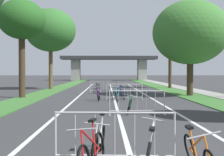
% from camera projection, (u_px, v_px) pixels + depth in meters
% --- Properties ---
extents(grass_verge_left, '(2.20, 70.83, 0.05)m').
position_uv_depth(grass_verge_left, '(59.00, 88.00, 31.22)').
color(grass_verge_left, '#386B2D').
rests_on(grass_verge_left, ground).
extents(grass_verge_right, '(2.20, 70.83, 0.05)m').
position_uv_depth(grass_verge_right, '(163.00, 88.00, 31.45)').
color(grass_verge_right, '#386B2D').
rests_on(grass_verge_right, ground).
extents(sidewalk_path_right, '(1.93, 70.83, 0.08)m').
position_uv_depth(sidewalk_path_right, '(182.00, 88.00, 31.49)').
color(sidewalk_path_right, gray).
rests_on(sidewalk_path_right, ground).
extents(lane_stripe_center, '(0.14, 40.98, 0.01)m').
position_uv_depth(lane_stripe_center, '(113.00, 94.00, 22.85)').
color(lane_stripe_center, silver).
rests_on(lane_stripe_center, ground).
extents(lane_stripe_right_lane, '(0.14, 40.98, 0.01)m').
position_uv_depth(lane_stripe_right_lane, '(145.00, 94.00, 22.90)').
color(lane_stripe_right_lane, silver).
rests_on(lane_stripe_right_lane, ground).
extents(lane_stripe_left_lane, '(0.14, 40.98, 0.01)m').
position_uv_depth(lane_stripe_left_lane, '(81.00, 94.00, 22.80)').
color(lane_stripe_left_lane, silver).
rests_on(lane_stripe_left_lane, ground).
extents(overpass_bridge, '(20.52, 4.13, 5.22)m').
position_uv_depth(overpass_bridge, '(109.00, 63.00, 60.80)').
color(overpass_bridge, '#2D2D30').
rests_on(overpass_bridge, ground).
extents(tree_left_oak_near, '(3.26, 3.26, 6.89)m').
position_uv_depth(tree_left_oak_near, '(22.00, 21.00, 19.65)').
color(tree_left_oak_near, '#3D2D1E').
rests_on(tree_left_oak_near, ground).
extents(tree_left_cypress_far, '(5.22, 5.22, 8.37)m').
position_uv_depth(tree_left_cypress_far, '(51.00, 30.00, 29.15)').
color(tree_left_cypress_far, brown).
rests_on(tree_left_cypress_far, ground).
extents(tree_right_pine_near, '(5.69, 5.69, 7.24)m').
position_uv_depth(tree_right_pine_near, '(190.00, 33.00, 21.28)').
color(tree_right_pine_near, '#3D2D1E').
rests_on(tree_right_pine_near, ground).
extents(tree_right_pine_far, '(3.83, 3.83, 7.39)m').
position_uv_depth(tree_right_pine_far, '(170.00, 37.00, 31.31)').
color(tree_right_pine_far, '#3D2D1E').
rests_on(tree_right_pine_far, ground).
extents(crowd_barrier_nearest, '(2.42, 0.55, 1.05)m').
position_uv_depth(crowd_barrier_nearest, '(115.00, 138.00, 5.53)').
color(crowd_barrier_nearest, '#ADADB2').
rests_on(crowd_barrier_nearest, ground).
extents(crowd_barrier_second, '(2.42, 0.53, 1.05)m').
position_uv_depth(crowd_barrier_second, '(137.00, 103.00, 11.98)').
color(crowd_barrier_second, '#ADADB2').
rests_on(crowd_barrier_second, ground).
extents(crowd_barrier_third, '(2.42, 0.55, 1.05)m').
position_uv_depth(crowd_barrier_third, '(125.00, 92.00, 18.41)').
color(crowd_barrier_third, '#ADADB2').
rests_on(crowd_barrier_third, ground).
extents(crowd_barrier_fourth, '(2.41, 0.49, 1.05)m').
position_uv_depth(crowd_barrier_fourth, '(103.00, 87.00, 24.81)').
color(crowd_barrier_fourth, '#ADADB2').
rests_on(crowd_barrier_fourth, ground).
extents(bicycle_silver_0, '(0.67, 1.76, 0.93)m').
position_uv_depth(bicycle_silver_0, '(149.00, 151.00, 5.16)').
color(bicycle_silver_0, black).
rests_on(bicycle_silver_0, ground).
extents(bicycle_purple_1, '(0.51, 1.64, 0.96)m').
position_uv_depth(bicycle_purple_1, '(98.00, 95.00, 17.92)').
color(bicycle_purple_1, black).
rests_on(bicycle_purple_1, ground).
extents(bicycle_green_2, '(0.50, 1.70, 0.95)m').
position_uv_depth(bicycle_green_2, '(130.00, 105.00, 12.50)').
color(bicycle_green_2, black).
rests_on(bicycle_green_2, ground).
extents(bicycle_black_3, '(0.70, 1.74, 0.92)m').
position_uv_depth(bicycle_black_3, '(97.00, 89.00, 24.19)').
color(bicycle_black_3, black).
rests_on(bicycle_black_3, ground).
extents(bicycle_red_4, '(0.66, 1.62, 0.95)m').
position_uv_depth(bicycle_red_4, '(92.00, 153.00, 5.08)').
color(bicycle_red_4, black).
rests_on(bicycle_red_4, ground).
extents(bicycle_orange_5, '(0.55, 1.70, 0.88)m').
position_uv_depth(bicycle_orange_5, '(199.00, 155.00, 5.03)').
color(bicycle_orange_5, black).
rests_on(bicycle_orange_5, ground).
extents(bicycle_blue_6, '(0.57, 1.67, 0.94)m').
position_uv_depth(bicycle_blue_6, '(122.00, 94.00, 18.87)').
color(bicycle_blue_6, black).
rests_on(bicycle_blue_6, ground).
extents(bicycle_teal_7, '(0.52, 1.61, 0.91)m').
position_uv_depth(bicycle_teal_7, '(116.00, 95.00, 17.82)').
color(bicycle_teal_7, black).
rests_on(bicycle_teal_7, ground).
extents(bicycle_white_8, '(0.50, 1.68, 0.93)m').
position_uv_depth(bicycle_white_8, '(99.00, 141.00, 6.02)').
color(bicycle_white_8, black).
rests_on(bicycle_white_8, ground).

